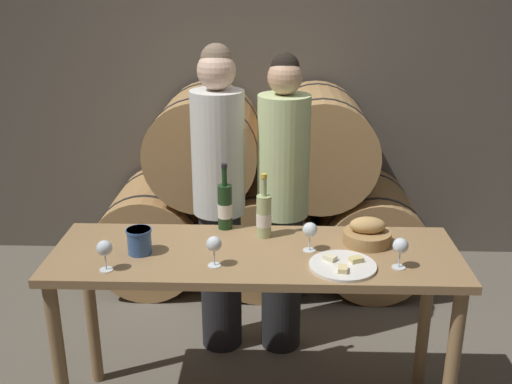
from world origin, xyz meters
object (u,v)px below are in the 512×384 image
Objects in this scene: person_left at (219,198)px; cheese_plate at (343,265)px; tasting_table at (255,276)px; wine_bottle_red at (225,206)px; wine_glass_center at (310,231)px; bread_basket at (367,234)px; wine_glass_right at (400,247)px; wine_bottle_white at (264,215)px; wine_glass_left at (214,245)px; blue_crock at (139,240)px; wine_glass_far_left at (104,249)px; person_right at (283,205)px.

person_left is 0.99m from cheese_plate.
tasting_table is 5.57× the size of wine_bottle_red.
person_left is 12.78× the size of wine_glass_center.
wine_glass_right is at bearing -67.22° from bread_basket.
wine_bottle_white is 1.09× the size of cheese_plate.
wine_glass_left reaches higher than cheese_plate.
wine_glass_left is (0.05, -0.78, 0.08)m from person_left.
tasting_table is 5.86× the size of wine_bottle_white.
blue_crock is 0.85× the size of wine_glass_left.
person_left reaches higher than blue_crock.
wine_glass_far_left is (-1.17, -0.31, 0.05)m from bread_basket.
wine_glass_center is (0.47, -0.61, 0.08)m from person_left.
wine_glass_left reaches higher than tasting_table.
cheese_plate is 1.04m from wine_glass_far_left.
person_right is 0.63m from wine_glass_center.
wine_bottle_white is at bearing -60.24° from person_left.
person_right is at bearing 44.57° from blue_crock.
tasting_table is 0.68m from person_left.
tasting_table is 0.34m from wine_glass_center.
person_right is 7.71× the size of bread_basket.
wine_glass_right is (0.38, -0.16, 0.00)m from wine_glass_center.
wine_glass_center is at bearing 13.91° from wine_glass_far_left.
person_left is 1.16m from wine_glass_right.
wine_glass_right is (0.80, -0.41, -0.02)m from wine_bottle_red.
wine_bottle_white is 0.50m from bread_basket.
wine_glass_far_left reaches higher than blue_crock.
blue_crock is 1.07m from bread_basket.
tasting_table is 0.57m from blue_crock.
tasting_table is at bearing -101.84° from wine_bottle_white.
wine_bottle_white is at bearing 29.13° from wine_glass_far_left.
wine_glass_left is at bearing -179.57° from wine_glass_right.
wine_glass_right reaches higher than cheese_plate.
tasting_table is 15.91× the size of blue_crock.
wine_glass_far_left is (-0.68, -0.38, -0.01)m from wine_bottle_white.
wine_glass_far_left is at bearing -133.12° from person_right.
wine_glass_center reaches higher than cheese_plate.
person_left is 1.03× the size of person_right.
blue_crock is 0.79m from wine_glass_center.
wine_bottle_white is 2.29× the size of wine_glass_far_left.
person_left is 5.57× the size of wine_bottle_white.
wine_glass_right is (1.17, -0.11, 0.04)m from blue_crock.
wine_glass_center is at bearing 3.95° from tasting_table.
tasting_table is 0.71m from wine_glass_far_left.
wine_bottle_red is at bearing -80.08° from person_left.
blue_crock is (-0.57, -0.20, -0.05)m from wine_bottle_white.
blue_crock is 0.52× the size of bread_basket.
cheese_plate is 0.23m from wine_glass_center.
wine_glass_left is (0.36, -0.12, 0.04)m from blue_crock.
blue_crock is at bearing -176.74° from tasting_table.
person_left is at bearing 109.53° from tasting_table.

